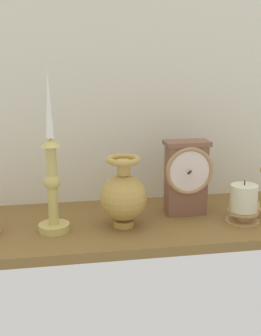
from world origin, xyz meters
The scene contains 6 objects.
ground_plane centered at (0.00, 0.00, -1.20)cm, with size 100.00×36.00×2.40cm, color brown.
back_wall centered at (0.00, 18.50, 32.50)cm, with size 120.00×2.00×65.00cm, color silver.
mantel_clock centered at (16.00, 2.45, 10.46)cm, with size 12.78×8.76×19.84cm.
candlestick_tall_left centered at (-19.01, -3.86, 12.94)cm, with size 7.60×7.60×39.09cm.
brass_vase_bulbous centered at (-1.82, -3.62, 8.05)cm, with size 11.69×11.69×17.83cm.
pillar_candle_front centered at (28.73, -5.82, 4.92)cm, with size 8.75×8.75×10.99cm.
Camera 1 is at (-18.55, -109.52, 42.74)cm, focal length 48.85 mm.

